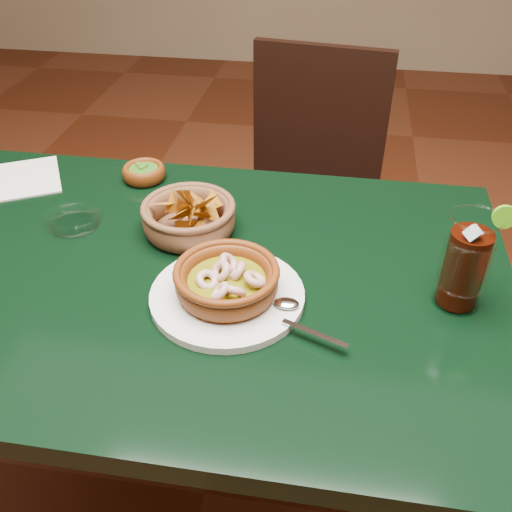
# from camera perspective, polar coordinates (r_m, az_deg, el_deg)

# --- Properties ---
(ground) EXTENTS (7.00, 7.00, 0.00)m
(ground) POSITION_cam_1_polar(r_m,az_deg,el_deg) (1.63, -5.15, -22.57)
(ground) COLOR #471C0C
(ground) RESTS_ON ground
(dining_table) EXTENTS (1.20, 0.80, 0.75)m
(dining_table) POSITION_cam_1_polar(r_m,az_deg,el_deg) (1.12, -6.94, -5.23)
(dining_table) COLOR black
(dining_table) RESTS_ON ground
(dining_chair) EXTENTS (0.48, 0.48, 0.92)m
(dining_chair) POSITION_cam_1_polar(r_m,az_deg,el_deg) (1.75, 5.08, 6.01)
(dining_chair) COLOR black
(dining_chair) RESTS_ON ground
(shrimp_plate) EXTENTS (0.34, 0.27, 0.08)m
(shrimp_plate) POSITION_cam_1_polar(r_m,az_deg,el_deg) (0.97, -2.89, -2.87)
(shrimp_plate) COLOR silver
(shrimp_plate) RESTS_ON dining_table
(chip_basket) EXTENTS (0.22, 0.22, 0.14)m
(chip_basket) POSITION_cam_1_polar(r_m,az_deg,el_deg) (1.14, -6.71, 3.90)
(chip_basket) COLOR brown
(chip_basket) RESTS_ON dining_table
(guacamole_ramekin) EXTENTS (0.12, 0.12, 0.04)m
(guacamole_ramekin) POSITION_cam_1_polar(r_m,az_deg,el_deg) (1.35, -11.15, 8.20)
(guacamole_ramekin) COLOR #552309
(guacamole_ramekin) RESTS_ON dining_table
(cola_drink) EXTENTS (0.17, 0.17, 0.20)m
(cola_drink) POSITION_cam_1_polar(r_m,az_deg,el_deg) (0.99, 20.21, -0.62)
(cola_drink) COLOR white
(cola_drink) RESTS_ON dining_table
(glass_ashtray) EXTENTS (0.12, 0.12, 0.03)m
(glass_ashtray) POSITION_cam_1_polar(r_m,az_deg,el_deg) (1.22, -17.76, 3.46)
(glass_ashtray) COLOR white
(glass_ashtray) RESTS_ON dining_table
(paper_menu) EXTENTS (0.21, 0.23, 0.00)m
(paper_menu) POSITION_cam_1_polar(r_m,az_deg,el_deg) (1.44, -21.80, 7.27)
(paper_menu) COLOR beige
(paper_menu) RESTS_ON dining_table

